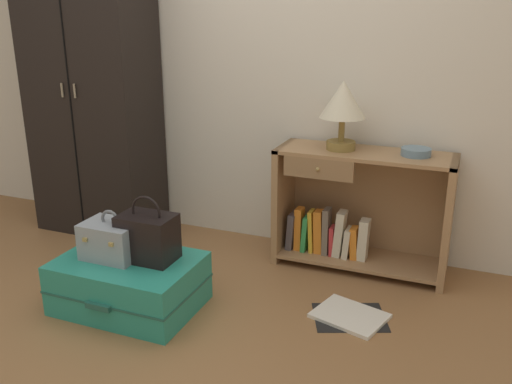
% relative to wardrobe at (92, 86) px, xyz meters
% --- Properties ---
extents(ground_plane, '(9.00, 9.00, 0.00)m').
position_rel_wardrobe_xyz_m(ground_plane, '(1.10, -1.20, -1.02)').
color(ground_plane, olive).
extents(back_wall, '(6.40, 0.10, 2.60)m').
position_rel_wardrobe_xyz_m(back_wall, '(1.10, 0.30, 0.28)').
color(back_wall, silver).
rests_on(back_wall, ground_plane).
extents(wardrobe, '(0.84, 0.47, 2.04)m').
position_rel_wardrobe_xyz_m(wardrobe, '(0.00, 0.00, 0.00)').
color(wardrobe, black).
rests_on(wardrobe, ground_plane).
extents(bookshelf, '(1.03, 0.37, 0.73)m').
position_rel_wardrobe_xyz_m(bookshelf, '(1.83, 0.05, -0.67)').
color(bookshelf, '#A37A51').
rests_on(bookshelf, ground_plane).
extents(table_lamp, '(0.27, 0.27, 0.40)m').
position_rel_wardrobe_xyz_m(table_lamp, '(1.72, 0.04, -0.02)').
color(table_lamp, olive).
rests_on(table_lamp, bookshelf).
extents(bowl, '(0.17, 0.17, 0.04)m').
position_rel_wardrobe_xyz_m(bowl, '(2.15, 0.06, -0.27)').
color(bowl, slate).
rests_on(bowl, bookshelf).
extents(suitcase_large, '(0.73, 0.54, 0.27)m').
position_rel_wardrobe_xyz_m(suitcase_large, '(0.84, -0.90, -0.88)').
color(suitcase_large, teal).
rests_on(suitcase_large, ground_plane).
extents(train_case, '(0.29, 0.22, 0.26)m').
position_rel_wardrobe_xyz_m(train_case, '(0.75, -0.90, -0.65)').
color(train_case, '#8E99A3').
rests_on(train_case, suitcase_large).
extents(handbag, '(0.29, 0.20, 0.35)m').
position_rel_wardrobe_xyz_m(handbag, '(0.94, -0.85, -0.62)').
color(handbag, black).
rests_on(handbag, suitcase_large).
extents(bottle, '(0.08, 0.08, 0.18)m').
position_rel_wardrobe_xyz_m(bottle, '(0.40, -0.95, -0.94)').
color(bottle, white).
rests_on(bottle, ground_plane).
extents(open_book_on_floor, '(0.45, 0.40, 0.02)m').
position_rel_wardrobe_xyz_m(open_book_on_floor, '(1.96, -0.58, -1.01)').
color(open_book_on_floor, white).
rests_on(open_book_on_floor, ground_plane).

